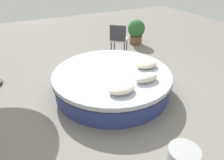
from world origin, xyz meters
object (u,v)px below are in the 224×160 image
Objects in this scene: throw_pillow_0 at (121,88)px; patio_chair at (119,37)px; round_bed at (112,82)px; planter at (136,31)px; throw_pillow_2 at (146,64)px; throw_pillow_1 at (146,78)px.

throw_pillow_0 is 0.55× the size of patio_chair.
round_bed is 3.44m from planter.
throw_pillow_2 reaches higher than round_bed.
round_bed is 0.90m from throw_pillow_1.
throw_pillow_0 is 0.60× the size of planter.
patio_chair is at bearing 27.53° from planter.
round_bed is 5.27× the size of throw_pillow_2.
throw_pillow_0 is 1.04× the size of throw_pillow_2.
planter is (-2.29, -2.56, 0.22)m from round_bed.
planter is (-2.50, -3.39, -0.12)m from throw_pillow_0.
throw_pillow_1 is at bearing 122.86° from round_bed.
patio_chair is (-1.26, -2.03, 0.29)m from round_bed.
planter is (-1.44, -2.71, -0.12)m from throw_pillow_2.
round_bed is 5.16× the size of throw_pillow_1.
throw_pillow_0 is at bearing 10.94° from throw_pillow_1.
throw_pillow_2 is (-0.84, 0.15, 0.34)m from round_bed.
planter reaches higher than throw_pillow_0.
throw_pillow_2 is at bearing -147.23° from throw_pillow_0.
planter is (-1.84, -3.26, -0.12)m from throw_pillow_1.
round_bed is 2.79× the size of patio_chair.
throw_pillow_0 is 0.68m from throw_pillow_1.
throw_pillow_0 reaches higher than round_bed.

